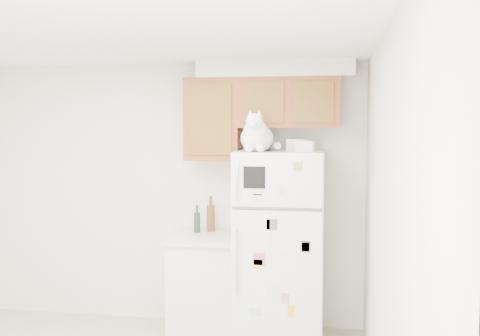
% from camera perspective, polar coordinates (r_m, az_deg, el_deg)
% --- Properties ---
extents(room_shell, '(3.84, 4.04, 2.52)m').
position_cam_1_polar(room_shell, '(3.81, -13.21, 0.45)').
color(room_shell, silver).
rests_on(room_shell, ground_plane).
extents(refrigerator, '(0.76, 0.78, 1.70)m').
position_cam_1_polar(refrigerator, '(5.01, 4.09, -8.00)').
color(refrigerator, white).
rests_on(refrigerator, ground_plane).
extents(base_counter, '(0.64, 0.64, 0.92)m').
position_cam_1_polar(base_counter, '(5.28, -3.49, -11.69)').
color(base_counter, white).
rests_on(base_counter, ground_plane).
extents(cat, '(0.34, 0.50, 0.35)m').
position_cam_1_polar(cat, '(4.77, 1.72, 3.27)').
color(cat, white).
rests_on(cat, refrigerator).
extents(storage_box_back, '(0.20, 0.16, 0.10)m').
position_cam_1_polar(storage_box_back, '(4.99, 5.70, 2.36)').
color(storage_box_back, white).
rests_on(storage_box_back, refrigerator).
extents(storage_box_front, '(0.17, 0.13, 0.09)m').
position_cam_1_polar(storage_box_front, '(4.80, 6.63, 2.21)').
color(storage_box_front, white).
rests_on(storage_box_front, refrigerator).
extents(bottle_green, '(0.06, 0.06, 0.26)m').
position_cam_1_polar(bottle_green, '(5.28, -4.39, -5.15)').
color(bottle_green, '#19381E').
rests_on(bottle_green, base_counter).
extents(bottle_amber, '(0.08, 0.08, 0.34)m').
position_cam_1_polar(bottle_amber, '(5.32, -2.99, -4.65)').
color(bottle_amber, '#593814').
rests_on(bottle_amber, base_counter).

